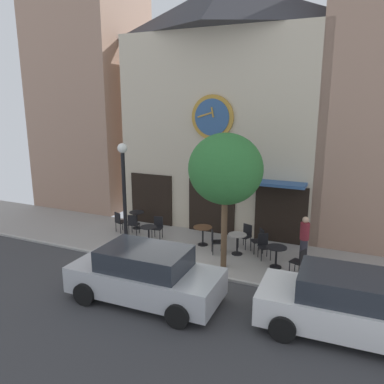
{
  "coord_description": "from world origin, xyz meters",
  "views": [
    {
      "loc": [
        5.56,
        -10.49,
        5.51
      ],
      "look_at": [
        -0.12,
        2.05,
        2.21
      ],
      "focal_mm": 35.57,
      "sensor_mm": 36.0,
      "label": 1
    }
  ],
  "objects": [
    {
      "name": "cafe_chair_outer",
      "position": [
        2.63,
        2.21,
        0.53
      ],
      "size": [
        0.56,
        0.56,
        0.9
      ],
      "color": "black",
      "rests_on": "ground_plane"
    },
    {
      "name": "parked_car_silver",
      "position": [
        0.3,
        -2.07,
        0.76
      ],
      "size": [
        4.35,
        2.11,
        1.55
      ],
      "color": "#B7BABF",
      "rests_on": "ground_plane"
    },
    {
      "name": "cafe_chair_left_end",
      "position": [
        -2.97,
        2.36,
        0.53
      ],
      "size": [
        0.47,
        0.47,
        0.9
      ],
      "color": "black",
      "rests_on": "ground_plane"
    },
    {
      "name": "cafe_table_center_right",
      "position": [
        -3.3,
        3.15,
        0.51
      ],
      "size": [
        0.65,
        0.65,
        0.76
      ],
      "color": "black",
      "rests_on": "ground_plane"
    },
    {
      "name": "cafe_chair_facing_wall",
      "position": [
        -1.85,
        2.45,
        0.53
      ],
      "size": [
        0.47,
        0.47,
        0.9
      ],
      "color": "black",
      "rests_on": "ground_plane"
    },
    {
      "name": "parked_car_white",
      "position": [
        5.62,
        -1.46,
        0.76
      ],
      "size": [
        4.36,
        2.15,
        1.55
      ],
      "color": "white",
      "rests_on": "ground_plane"
    },
    {
      "name": "ground_plane",
      "position": [
        0.0,
        -1.22,
        -0.02
      ],
      "size": [
        26.34,
        10.7,
        0.13
      ],
      "color": "gray"
    },
    {
      "name": "cafe_chair_under_awning",
      "position": [
        0.88,
        1.89,
        0.53
      ],
      "size": [
        0.54,
        0.54,
        0.9
      ],
      "color": "black",
      "rests_on": "ground_plane"
    },
    {
      "name": "street_lamp",
      "position": [
        -2.31,
        0.85,
        2.06
      ],
      "size": [
        0.36,
        0.36,
        4.06
      ],
      "color": "black",
      "rests_on": "ground_plane"
    },
    {
      "name": "cafe_table_near_door",
      "position": [
        -1.81,
        1.66,
        0.5
      ],
      "size": [
        0.64,
        0.64,
        0.74
      ],
      "color": "black",
      "rests_on": "ground_plane"
    },
    {
      "name": "cafe_table_leftmost",
      "position": [
        0.14,
        2.5,
        0.54
      ],
      "size": [
        0.74,
        0.74,
        0.74
      ],
      "color": "black",
      "rests_on": "ground_plane"
    },
    {
      "name": "street_tree",
      "position": [
        1.57,
        0.94,
        3.37
      ],
      "size": [
        2.45,
        2.2,
        4.55
      ],
      "color": "brown",
      "rests_on": "ground_plane"
    },
    {
      "name": "cafe_chair_mid_row",
      "position": [
        2.34,
        2.68,
        0.53
      ],
      "size": [
        0.56,
        0.56,
        0.9
      ],
      "color": "black",
      "rests_on": "ground_plane"
    },
    {
      "name": "cafe_chair_by_entrance",
      "position": [
        -3.69,
        2.4,
        0.53
      ],
      "size": [
        0.52,
        0.52,
        0.9
      ],
      "color": "black",
      "rests_on": "ground_plane"
    },
    {
      "name": "cafe_chair_curbside",
      "position": [
        1.75,
        2.98,
        0.53
      ],
      "size": [
        0.51,
        0.51,
        0.9
      ],
      "color": "black",
      "rests_on": "ground_plane"
    },
    {
      "name": "neighbor_building_left",
      "position": [
        -7.94,
        6.33,
        6.16
      ],
      "size": [
        5.05,
        4.44,
        12.32
      ],
      "color": "#9E7A66",
      "rests_on": "ground_plane"
    },
    {
      "name": "cafe_chair_right_end",
      "position": [
        4.03,
        1.31,
        0.53
      ],
      "size": [
        0.52,
        0.52,
        0.9
      ],
      "color": "black",
      "rests_on": "ground_plane"
    },
    {
      "name": "clock_building",
      "position": [
        -0.12,
        5.44,
        5.32
      ],
      "size": [
        8.83,
        4.02,
        10.3
      ],
      "color": "beige",
      "rests_on": "ground_plane"
    },
    {
      "name": "cafe_table_center_left",
      "position": [
        1.66,
        2.17,
        0.54
      ],
      "size": [
        0.68,
        0.68,
        0.77
      ],
      "color": "black",
      "rests_on": "ground_plane"
    },
    {
      "name": "cafe_table_near_curb",
      "position": [
        3.21,
        1.61,
        0.52
      ],
      "size": [
        0.7,
        0.7,
        0.74
      ],
      "color": "black",
      "rests_on": "ground_plane"
    },
    {
      "name": "pedestrian_maroon",
      "position": [
        3.99,
        2.42,
        0.86
      ],
      "size": [
        0.43,
        0.43,
        1.67
      ],
      "color": "#2D2D38",
      "rests_on": "ground_plane"
    }
  ]
}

